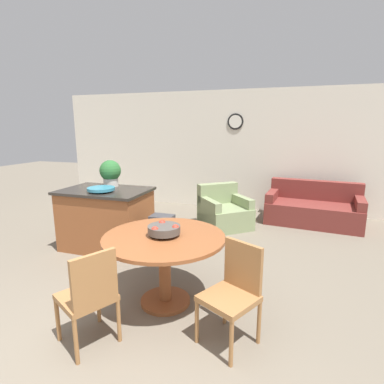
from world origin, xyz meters
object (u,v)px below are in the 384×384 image
(armchair, at_px, (224,213))
(dining_chair_near_right, at_px, (234,289))
(potted_plant, at_px, (110,172))
(fruit_bowl, at_px, (164,229))
(teal_bowl, at_px, (101,189))
(dining_chair_near_left, at_px, (90,294))
(couch, at_px, (313,209))
(trash_bin, at_px, (162,236))
(kitchen_island, at_px, (107,218))
(dining_table, at_px, (164,251))

(armchair, bearing_deg, dining_chair_near_right, -116.58)
(potted_plant, bearing_deg, dining_chair_near_right, -36.97)
(armchair, bearing_deg, fruit_bowl, -131.42)
(teal_bowl, bearing_deg, fruit_bowl, -34.76)
(dining_chair_near_left, bearing_deg, couch, 2.54)
(potted_plant, height_order, trash_bin, potted_plant)
(fruit_bowl, distance_m, kitchen_island, 1.92)
(potted_plant, height_order, armchair, potted_plant)
(kitchen_island, bearing_deg, fruit_bowl, -37.99)
(fruit_bowl, bearing_deg, kitchen_island, 142.01)
(kitchen_island, distance_m, teal_bowl, 0.54)
(fruit_bowl, xyz_separation_m, potted_plant, (-1.53, 1.41, 0.33))
(dining_chair_near_left, distance_m, armchair, 3.56)
(dining_chair_near_left, height_order, fruit_bowl, fruit_bowl)
(couch, bearing_deg, dining_chair_near_left, -109.25)
(fruit_bowl, height_order, couch, fruit_bowl)
(potted_plant, height_order, couch, potted_plant)
(couch, distance_m, armchair, 1.81)
(dining_table, relative_size, dining_chair_near_left, 1.44)
(dining_table, bearing_deg, couch, 63.90)
(dining_table, bearing_deg, teal_bowl, 145.24)
(dining_table, relative_size, kitchen_island, 0.96)
(dining_chair_near_right, xyz_separation_m, trash_bin, (-1.30, 1.43, -0.18))
(kitchen_island, height_order, couch, kitchen_island)
(trash_bin, height_order, couch, couch)
(dining_table, relative_size, potted_plant, 3.01)
(dining_chair_near_right, xyz_separation_m, potted_plant, (-2.33, 1.76, 0.67))
(dining_table, distance_m, dining_chair_near_left, 0.88)
(dining_chair_near_right, bearing_deg, armchair, -48.41)
(dining_chair_near_left, bearing_deg, armchair, 21.47)
(dining_table, distance_m, fruit_bowl, 0.24)
(dining_chair_near_left, height_order, potted_plant, potted_plant)
(dining_chair_near_left, height_order, kitchen_island, kitchen_island)
(armchair, bearing_deg, potted_plant, 179.50)
(potted_plant, bearing_deg, armchair, 39.54)
(teal_bowl, distance_m, trash_bin, 1.15)
(trash_bin, xyz_separation_m, couch, (2.21, 2.40, -0.03))
(dining_chair_near_right, relative_size, couch, 0.48)
(dining_chair_near_right, relative_size, teal_bowl, 2.23)
(dining_table, distance_m, potted_plant, 2.16)
(kitchen_island, xyz_separation_m, armchair, (1.55, 1.57, -0.19))
(dining_table, height_order, couch, couch)
(couch, height_order, armchair, couch)
(dining_chair_near_left, xyz_separation_m, trash_bin, (-0.16, 1.89, -0.18))
(kitchen_island, xyz_separation_m, trash_bin, (0.98, -0.07, -0.16))
(dining_chair_near_left, distance_m, couch, 4.76)
(kitchen_island, xyz_separation_m, couch, (3.19, 2.32, -0.19))
(dining_table, distance_m, teal_bowl, 1.79)
(fruit_bowl, bearing_deg, couch, 63.91)
(dining_chair_near_left, xyz_separation_m, couch, (2.05, 4.28, -0.21))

